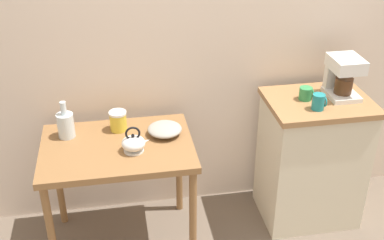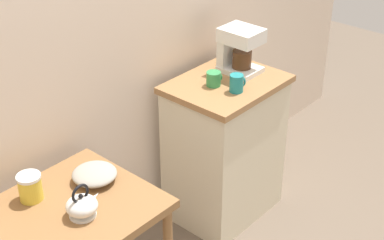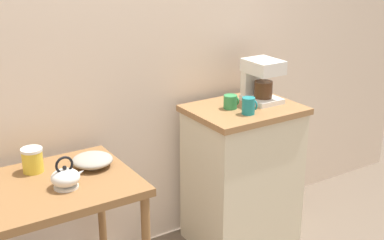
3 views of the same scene
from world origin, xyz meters
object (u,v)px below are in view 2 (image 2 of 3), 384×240
at_px(coffee_maker, 238,48).
at_px(mug_tall_green, 214,79).
at_px(teakettle, 82,206).
at_px(mug_dark_teal, 237,83).
at_px(bowl_stoneware, 95,174).
at_px(canister_enamel, 30,187).

bearing_deg(coffee_maker, mug_tall_green, -175.05).
xyz_separation_m(teakettle, mug_tall_green, (1.07, 0.18, 0.13)).
xyz_separation_m(teakettle, mug_dark_teal, (1.10, 0.04, 0.14)).
xyz_separation_m(bowl_stoneware, mug_tall_green, (0.88, 0.03, 0.15)).
bearing_deg(canister_enamel, coffee_maker, -2.21).
bearing_deg(coffee_maker, teakettle, -171.24).
distance_m(canister_enamel, coffee_maker, 1.40).
height_order(mug_tall_green, mug_dark_teal, mug_dark_teal).
bearing_deg(mug_dark_teal, teakettle, -177.67).
distance_m(bowl_stoneware, canister_enamel, 0.29).
xyz_separation_m(coffee_maker, mug_tall_green, (-0.23, -0.02, -0.10)).
relative_size(teakettle, mug_dark_teal, 1.70).
height_order(coffee_maker, mug_tall_green, coffee_maker).
height_order(bowl_stoneware, mug_dark_teal, mug_dark_teal).
bearing_deg(canister_enamel, bowl_stoneware, -20.91).
distance_m(bowl_stoneware, coffee_maker, 1.14).
relative_size(coffee_maker, mug_tall_green, 3.02).
xyz_separation_m(bowl_stoneware, canister_enamel, (-0.27, 0.10, 0.03)).
height_order(bowl_stoneware, coffee_maker, coffee_maker).
bearing_deg(coffee_maker, bowl_stoneware, -177.45).
bearing_deg(mug_dark_teal, mug_tall_green, 100.56).
relative_size(canister_enamel, mug_dark_teal, 1.27).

